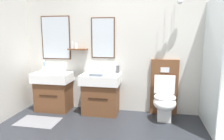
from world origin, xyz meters
name	(u,v)px	position (x,y,z in m)	size (l,w,h in m)	color
wall_back	(139,40)	(-0.02, 1.67, 1.34)	(4.59, 0.51, 2.67)	beige
bath_mat	(38,122)	(-1.60, 0.81, 0.01)	(0.68, 0.44, 0.01)	slate
vanity_sink_left	(54,90)	(-1.60, 1.41, 0.38)	(0.70, 0.49, 0.73)	brown
tap_on_left_sink	(57,67)	(-1.60, 1.58, 0.80)	(0.03, 0.13, 0.11)	silver
vanity_sink_right	(101,93)	(-0.67, 1.41, 0.38)	(0.70, 0.49, 0.73)	brown
tap_on_right_sink	(103,69)	(-0.67, 1.58, 0.80)	(0.03, 0.13, 0.11)	silver
toilet	(164,97)	(0.45, 1.41, 0.38)	(0.48, 0.63, 1.00)	brown
toothbrush_cup	(44,68)	(-1.87, 1.57, 0.78)	(0.07, 0.07, 0.21)	silver
soap_dispenser	(118,69)	(-0.40, 1.58, 0.80)	(0.06, 0.06, 0.18)	#4C4C51
folded_hand_towel	(97,75)	(-0.71, 1.26, 0.75)	(0.22, 0.16, 0.04)	gray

